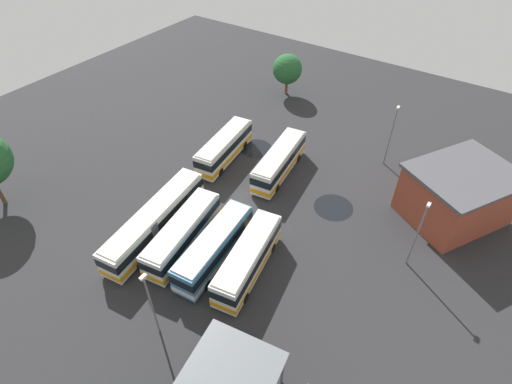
# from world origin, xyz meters

# --- Properties ---
(ground_plane) EXTENTS (91.84, 91.84, 0.00)m
(ground_plane) POSITION_xyz_m (0.00, 0.00, 0.00)
(ground_plane) COLOR #28282B
(bus_row0_slot0) EXTENTS (10.42, 4.26, 3.35)m
(bus_row0_slot0) POSITION_xyz_m (-6.52, -6.23, 1.78)
(bus_row0_slot0) COLOR silver
(bus_row0_slot0) RESTS_ON ground_plane
(bus_row0_slot1) EXTENTS (10.63, 3.63, 3.35)m
(bus_row0_slot1) POSITION_xyz_m (-7.17, -2.80, 1.78)
(bus_row0_slot1) COLOR teal
(bus_row0_slot1) RESTS_ON ground_plane
(bus_row0_slot2) EXTENTS (10.75, 4.20, 3.35)m
(bus_row0_slot2) POSITION_xyz_m (-7.58, 0.81, 1.78)
(bus_row0_slot2) COLOR silver
(bus_row0_slot2) RESTS_ON ground_plane
(bus_row0_slot3) EXTENTS (14.21, 4.38, 3.35)m
(bus_row0_slot3) POSITION_xyz_m (-7.86, 4.30, 1.78)
(bus_row0_slot3) COLOR silver
(bus_row0_slot3) RESTS_ON ground_plane
(bus_row1_slot1) EXTENTS (10.85, 3.98, 3.35)m
(bus_row1_slot1) POSITION_xyz_m (7.64, -0.78, 1.78)
(bus_row1_slot1) COLOR silver
(bus_row1_slot1) RESTS_ON ground_plane
(bus_row1_slot3) EXTENTS (10.46, 3.94, 3.35)m
(bus_row1_slot3) POSITION_xyz_m (6.23, 6.40, 1.78)
(bus_row1_slot3) COLOR silver
(bus_row1_slot3) RESTS_ON ground_plane
(depot_building) EXTENTS (12.93, 12.19, 5.94)m
(depot_building) POSITION_xyz_m (11.91, -19.89, 2.99)
(depot_building) COLOR #99422D
(depot_building) RESTS_ON ground_plane
(lamp_post_by_building) EXTENTS (0.56, 0.28, 8.02)m
(lamp_post_by_building) POSITION_xyz_m (16.73, -10.64, 4.43)
(lamp_post_by_building) COLOR slate
(lamp_post_by_building) RESTS_ON ground_plane
(lamp_post_far_corner) EXTENTS (0.56, 0.28, 7.49)m
(lamp_post_far_corner) POSITION_xyz_m (-15.74, -3.72, 4.16)
(lamp_post_far_corner) COLOR slate
(lamp_post_far_corner) RESTS_ON ground_plane
(lamp_post_near_entrance) EXTENTS (0.56, 0.28, 7.79)m
(lamp_post_near_entrance) POSITION_xyz_m (2.85, -18.24, 4.31)
(lamp_post_near_entrance) COLOR slate
(lamp_post_near_entrance) RESTS_ON ground_plane
(tree_northeast) EXTENTS (4.51, 4.51, 6.38)m
(tree_northeast) POSITION_xyz_m (25.49, 9.00, 4.11)
(tree_northeast) COLOR brown
(tree_northeast) RESTS_ON ground_plane
(puddle_centre_drain) EXTENTS (4.36, 4.36, 0.01)m
(puddle_centre_drain) POSITION_xyz_m (5.90, -9.03, 0.00)
(puddle_centre_drain) COLOR black
(puddle_centre_drain) RESTS_ON ground_plane
(puddle_near_shelter) EXTENTS (4.31, 4.31, 0.01)m
(puddle_near_shelter) POSITION_xyz_m (10.29, 4.47, 0.00)
(puddle_near_shelter) COLOR black
(puddle_near_shelter) RESTS_ON ground_plane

